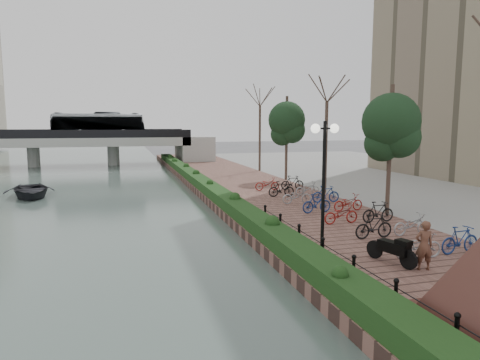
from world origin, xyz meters
name	(u,v)px	position (x,y,z in m)	size (l,w,h in m)	color
ground	(325,317)	(0.00, 0.00, 0.00)	(220.00, 220.00, 0.00)	#59595B
promenade	(261,195)	(4.00, 17.50, 0.25)	(8.00, 75.00, 0.50)	brown
inland_pavement	(456,186)	(20.00, 17.50, 0.25)	(24.00, 75.00, 0.50)	gray
hedge	(205,184)	(0.60, 20.00, 0.80)	(1.10, 56.00, 0.60)	#193D16
chain_fence	(337,259)	(1.40, 2.00, 0.85)	(0.10, 14.10, 0.70)	black
lamppost	(324,159)	(1.61, 3.48, 3.88)	(1.02, 0.32, 4.66)	black
motorcycle	(391,248)	(3.39, 2.05, 1.02)	(0.52, 1.66, 1.04)	black
pedestrian	(424,245)	(4.00, 1.25, 1.29)	(0.58, 0.38, 1.58)	brown
bicycle_parking	(333,203)	(5.49, 10.08, 0.97)	(2.40, 17.32, 1.00)	#9B9B9F
street_trees	(352,148)	(8.00, 12.68, 3.69)	(3.20, 37.12, 6.80)	#392C21
bridge	(47,138)	(-13.46, 45.00, 3.37)	(36.00, 10.77, 6.50)	#B0B0AA
boat	(30,190)	(-11.20, 22.29, 0.51)	(3.40, 4.76, 0.99)	#222328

